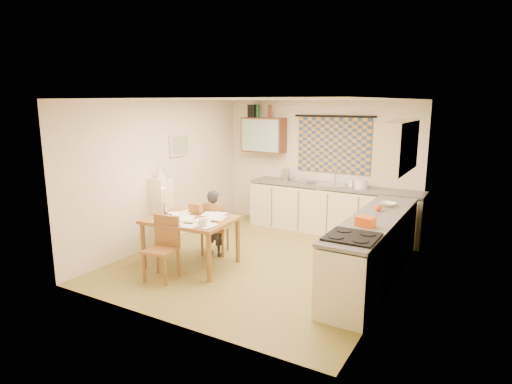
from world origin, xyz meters
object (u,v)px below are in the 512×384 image
Objects in this scene: counter_back at (333,210)px; dining_table at (191,242)px; counter_right at (373,250)px; person at (214,223)px; chair_far at (215,237)px; stove at (350,274)px; shelf_stand at (162,213)px.

counter_back is 2.46× the size of dining_table.
counter_right is 2.20× the size of dining_table.
counter_right is 2.71× the size of person.
dining_table is at bearing -162.50° from counter_right.
counter_right is 3.31× the size of chair_far.
counter_back is 3.50× the size of stove.
person is at bearing -174.11° from counter_right.
stove reaches higher than dining_table.
counter_back and counter_right have the same top height.
counter_right is at bearing -175.57° from person.
chair_far reaches higher than dining_table.
person reaches higher than stove.
chair_far is 0.74× the size of shelf_stand.
counter_right reaches higher than chair_far.
shelf_stand is at bearing -174.24° from counter_right.
dining_table is at bearing 69.49° from chair_far.
person reaches higher than counter_back.
person is (-2.52, 0.77, 0.07)m from stove.
stove is at bearing -90.00° from counter_right.
stove is 0.87× the size of person.
person is at bearing 97.46° from chair_far.
person reaches higher than dining_table.
counter_back is at bearing 60.10° from dining_table.
person is 1.03m from shelf_stand.
counter_right is 3.13× the size of stove.
shelf_stand is (-3.54, 0.68, 0.13)m from stove.
shelf_stand is (-0.99, 0.45, 0.22)m from dining_table.
dining_table is 0.57m from person.
person is (-1.24, -2.13, 0.09)m from counter_back.
dining_table is 1.12× the size of shelf_stand.
person is at bearing -120.22° from counter_back.
shelf_stand is (-1.02, -0.10, 0.05)m from person.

